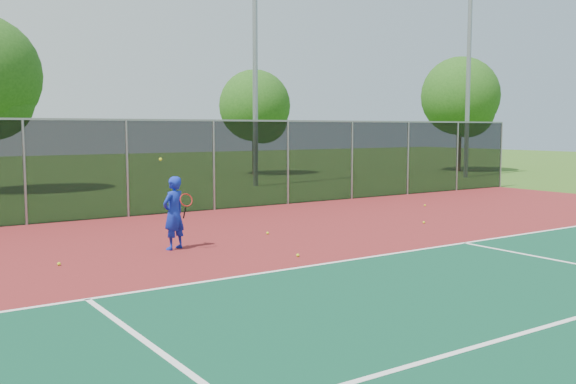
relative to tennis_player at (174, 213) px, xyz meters
name	(u,v)px	position (x,y,z in m)	size (l,w,h in m)	color
ground	(520,280)	(4.05, -6.21, -0.85)	(120.00, 120.00, 0.00)	#2F5819
court_apron	(438,261)	(4.05, -4.21, -0.84)	(30.00, 20.00, 0.02)	maroon
fence_back	(214,164)	(4.05, 5.79, 0.71)	(30.00, 0.06, 3.03)	black
tennis_player	(174,213)	(0.00, 0.00, 0.00)	(0.72, 0.72, 2.09)	#1226AA
practice_ball_1	(298,255)	(1.83, -2.29, -0.80)	(0.07, 0.07, 0.07)	#C4D719
practice_ball_2	(268,233)	(2.85, 0.53, -0.80)	(0.07, 0.07, 0.07)	#C4D719
practice_ball_3	(59,264)	(-2.64, -0.32, -0.80)	(0.07, 0.07, 0.07)	#C4D719
practice_ball_4	(424,222)	(7.59, -0.41, -0.80)	(0.07, 0.07, 0.07)	#C4D719
practice_ball_6	(425,205)	(10.62, 2.46, -0.80)	(0.07, 0.07, 0.07)	#C4D719
floodlight_n	(255,39)	(9.91, 12.74, 6.04)	(0.90, 0.40, 12.23)	gray
floodlight_ne	(469,53)	(22.49, 10.75, 6.04)	(0.90, 0.40, 12.23)	gray
tree_back_mid	(257,109)	(13.92, 19.21, 3.03)	(4.22, 4.22, 6.19)	#392115
tree_back_right	(462,100)	(26.19, 14.35, 3.70)	(4.94, 4.94, 7.26)	#392115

